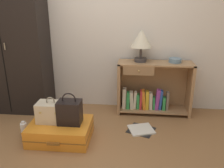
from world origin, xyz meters
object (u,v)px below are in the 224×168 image
object	(u,v)px
train_case	(51,112)
handbag	(70,112)
suitcase_large	(61,131)
bowl	(175,60)
bookshelf	(151,90)
open_book_on_floor	(141,130)
bottle	(24,130)
wardrobe	(10,43)
table_lamp	(141,40)

from	to	relation	value
train_case	handbag	size ratio (longest dim) A/B	0.87
suitcase_large	bowl	bearing A→B (deg)	31.34
bowl	suitcase_large	bearing A→B (deg)	-148.66
bookshelf	bowl	world-z (taller)	bowl
handbag	open_book_on_floor	distance (m)	0.94
bookshelf	train_case	size ratio (longest dim) A/B	3.16
bowl	bottle	bearing A→B (deg)	-154.68
wardrobe	bookshelf	bearing A→B (deg)	1.94
table_lamp	suitcase_large	distance (m)	1.57
bowl	open_book_on_floor	bearing A→B (deg)	-128.14
table_lamp	bookshelf	bearing A→B (deg)	-3.19
bowl	suitcase_large	size ratio (longest dim) A/B	0.24
bookshelf	open_book_on_floor	size ratio (longest dim) A/B	2.58
bookshelf	bottle	distance (m)	1.78
bookshelf	suitcase_large	distance (m)	1.40
bookshelf	bowl	size ratio (longest dim) A/B	6.05
suitcase_large	handbag	world-z (taller)	handbag
table_lamp	handbag	xyz separation A→B (m)	(-0.80, -0.83, -0.70)
open_book_on_floor	table_lamp	bearing A→B (deg)	93.08
wardrobe	handbag	world-z (taller)	wardrobe
bookshelf	suitcase_large	xyz separation A→B (m)	(-1.09, -0.84, -0.24)
suitcase_large	bottle	distance (m)	0.44
wardrobe	table_lamp	distance (m)	1.82
table_lamp	handbag	size ratio (longest dim) A/B	1.16
handbag	bottle	size ratio (longest dim) A/B	1.72
train_case	bottle	xyz separation A→B (m)	(-0.34, -0.05, -0.23)
bookshelf	handbag	xyz separation A→B (m)	(-0.97, -0.82, 0.01)
bookshelf	bowl	bearing A→B (deg)	2.27
table_lamp	bottle	xyz separation A→B (m)	(-1.37, -0.87, -0.95)
train_case	wardrobe	bearing A→B (deg)	136.92
open_book_on_floor	wardrobe	bearing A→B (deg)	165.41
bowl	open_book_on_floor	world-z (taller)	bowl
bowl	open_book_on_floor	distance (m)	1.05
handbag	bottle	xyz separation A→B (m)	(-0.56, -0.03, -0.25)
train_case	open_book_on_floor	size ratio (longest dim) A/B	0.82
table_lamp	open_book_on_floor	world-z (taller)	table_lamp
wardrobe	bottle	distance (m)	1.27
bowl	suitcase_large	xyz separation A→B (m)	(-1.40, -0.85, -0.68)
suitcase_large	open_book_on_floor	bearing A→B (deg)	16.89
suitcase_large	open_book_on_floor	world-z (taller)	suitcase_large
wardrobe	train_case	distance (m)	1.26
wardrobe	table_lamp	world-z (taller)	wardrobe
bowl	bookshelf	bearing A→B (deg)	-177.73
train_case	open_book_on_floor	bearing A→B (deg)	13.53
handbag	suitcase_large	bearing A→B (deg)	-173.30
bowl	train_case	distance (m)	1.76
bottle	suitcase_large	bearing A→B (deg)	2.49
bookshelf	open_book_on_floor	world-z (taller)	bookshelf
table_lamp	bottle	size ratio (longest dim) A/B	2.00
bookshelf	open_book_on_floor	bearing A→B (deg)	-104.05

